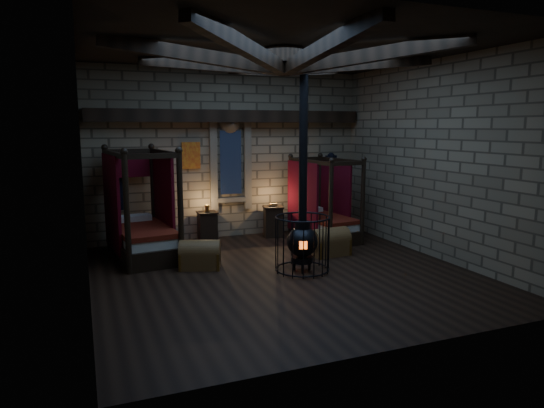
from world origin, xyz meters
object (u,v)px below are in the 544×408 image
object	(u,v)px
trunk_right	(329,243)
bed_right	(323,219)
bed_left	(142,231)
trunk_left	(200,256)
stove	(302,239)

from	to	relation	value
trunk_right	bed_right	bearing A→B (deg)	62.11
bed_left	trunk_left	world-z (taller)	bed_left
bed_left	bed_right	size ratio (longest dim) A/B	1.14
bed_left	trunk_right	distance (m)	4.08
stove	bed_right	bearing A→B (deg)	76.17
trunk_left	stove	distance (m)	2.07
bed_right	trunk_right	distance (m)	1.60
trunk_right	stove	world-z (taller)	stove
bed_left	trunk_right	xyz separation A→B (m)	(3.84, -1.36, -0.29)
bed_left	trunk_right	size ratio (longest dim) A/B	2.60
bed_left	trunk_left	bearing A→B (deg)	-60.35
trunk_right	trunk_left	bearing A→B (deg)	173.09
trunk_left	stove	world-z (taller)	stove
trunk_left	trunk_right	distance (m)	2.88
stove	trunk_left	bearing A→B (deg)	174.49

